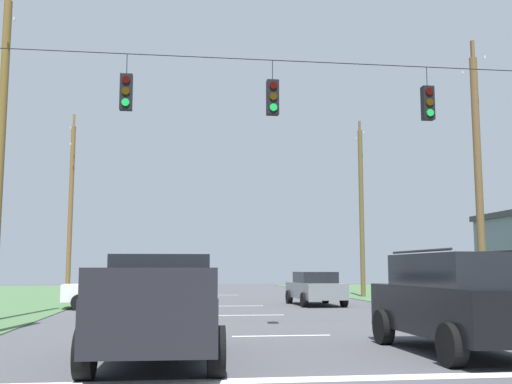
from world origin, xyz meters
TOP-DOWN VIEW (x-y plane):
  - stop_bar_stripe at (0.00, 3.57)m, footprint 13.38×0.45m
  - lane_dash_0 at (0.00, 9.57)m, footprint 2.50×0.15m
  - lane_dash_1 at (0.00, 16.33)m, footprint 2.50×0.15m
  - lane_dash_2 at (0.00, 21.73)m, footprint 2.50×0.15m
  - lane_dash_3 at (0.00, 32.87)m, footprint 2.50×0.15m
  - overhead_signal_span at (0.21, 9.88)m, footprint 15.95×0.31m
  - pickup_truck at (-2.95, 5.84)m, footprint 2.41×5.46m
  - suv_black at (3.00, 5.92)m, footprint 2.31×4.85m
  - distant_car_crossing_white at (-5.21, 20.76)m, footprint 4.45×2.34m
  - distant_car_oncoming at (3.70, 21.85)m, footprint 2.19×4.38m
  - utility_pole_mid_right at (8.25, 14.90)m, footprint 0.28×1.80m
  - utility_pole_far_right at (8.27, 29.20)m, footprint 0.28×1.68m
  - utility_pole_mid_left at (-8.49, 14.83)m, footprint 0.28×1.73m
  - utility_pole_far_left at (-8.75, 29.93)m, footprint 0.26×1.89m

SIDE VIEW (x-z plane):
  - stop_bar_stripe at x=0.00m, z-range 0.00..0.01m
  - lane_dash_0 at x=0.00m, z-range 0.00..0.01m
  - lane_dash_1 at x=0.00m, z-range 0.00..0.01m
  - lane_dash_2 at x=0.00m, z-range 0.00..0.01m
  - lane_dash_3 at x=0.00m, z-range 0.00..0.01m
  - distant_car_crossing_white at x=-5.21m, z-range 0.03..1.55m
  - distant_car_oncoming at x=3.70m, z-range 0.03..1.55m
  - pickup_truck at x=-2.95m, z-range -0.01..1.94m
  - suv_black at x=3.00m, z-range 0.03..2.09m
  - overhead_signal_span at x=0.21m, z-range 0.35..8.15m
  - utility_pole_mid_right at x=8.25m, z-range -0.15..10.04m
  - utility_pole_far_right at x=8.27m, z-range -0.13..10.47m
  - utility_pole_far_left at x=-8.75m, z-range -0.02..10.61m
  - utility_pole_mid_left at x=-8.49m, z-range -0.13..11.24m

